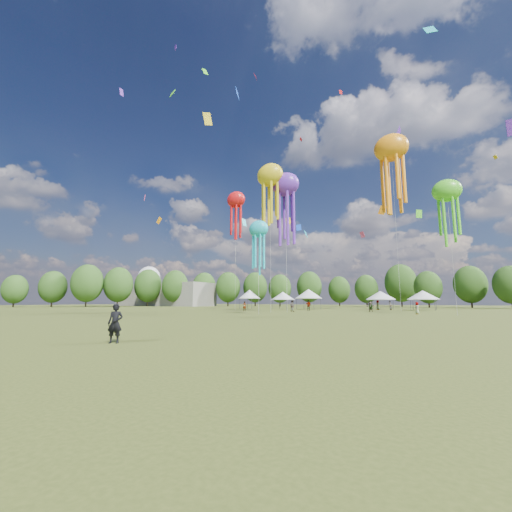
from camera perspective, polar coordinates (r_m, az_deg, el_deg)
The scene contains 10 objects.
ground at distance 22.71m, azimuth -29.88°, elevation -11.26°, with size 300.00×300.00×0.00m, color #384416.
observer_main at distance 14.53m, azimuth -23.76°, elevation -10.89°, with size 0.58×0.38×1.59m, color black.
spectator_near at distance 51.62m, azimuth 6.45°, elevation -8.87°, with size 0.88×0.69×1.82m, color gray.
spectators_far at distance 62.06m, azimuth 18.42°, elevation -8.39°, with size 27.41×23.62×1.90m.
festival_tents at distance 69.06m, azimuth 12.70°, elevation -6.74°, with size 41.05×10.77×4.36m.
show_kites at distance 57.67m, azimuth 13.37°, elevation 12.28°, with size 40.06×28.13×32.26m.
small_kites at distance 64.79m, azimuth 10.47°, elevation 19.57°, with size 76.60×54.33×44.47m.
treeline at distance 77.27m, azimuth 14.09°, elevation -4.21°, with size 201.57×95.24×13.43m.
hangar at distance 123.74m, azimuth -16.05°, elevation -6.67°, with size 40.00×12.00×8.00m, color gray.
radome at distance 140.01m, azimuth -18.53°, elevation -4.24°, with size 9.00×9.00×16.00m.
Camera 1 is at (19.88, -10.86, 1.68)m, focal length 22.49 mm.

